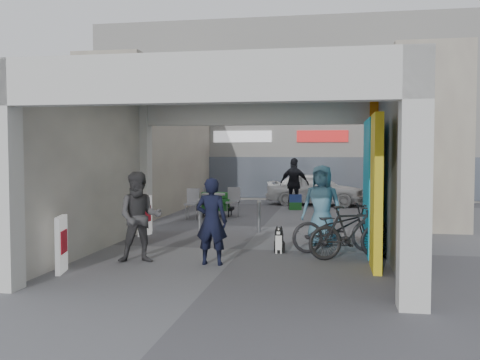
% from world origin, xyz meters
% --- Properties ---
extents(ground, '(90.00, 90.00, 0.00)m').
position_xyz_m(ground, '(0.00, 0.00, 0.00)').
color(ground, '#5E5E63').
rests_on(ground, ground).
extents(arcade_canopy, '(6.40, 6.45, 6.40)m').
position_xyz_m(arcade_canopy, '(0.54, -0.82, 2.30)').
color(arcade_canopy, silver).
rests_on(arcade_canopy, ground).
extents(far_building, '(18.00, 4.08, 8.00)m').
position_xyz_m(far_building, '(-0.00, 13.99, 3.99)').
color(far_building, white).
rests_on(far_building, ground).
extents(plaza_bldg_left, '(2.00, 9.00, 5.00)m').
position_xyz_m(plaza_bldg_left, '(-4.50, 7.50, 2.50)').
color(plaza_bldg_left, '#B2AC94').
rests_on(plaza_bldg_left, ground).
extents(plaza_bldg_right, '(2.00, 9.00, 5.00)m').
position_xyz_m(plaza_bldg_right, '(4.50, 7.50, 2.50)').
color(plaza_bldg_right, '#B2AC94').
rests_on(plaza_bldg_right, ground).
extents(bollard_left, '(0.09, 0.09, 0.85)m').
position_xyz_m(bollard_left, '(-1.56, 2.42, 0.42)').
color(bollard_left, '#989BA1').
rests_on(bollard_left, ground).
extents(bollard_center, '(0.09, 0.09, 0.81)m').
position_xyz_m(bollard_center, '(0.03, 2.52, 0.41)').
color(bollard_center, '#989BA1').
rests_on(bollard_center, ground).
extents(bollard_right, '(0.09, 0.09, 0.87)m').
position_xyz_m(bollard_right, '(1.69, 2.48, 0.44)').
color(bollard_right, '#989BA1').
rests_on(bollard_right, ground).
extents(advert_board_near, '(0.21, 0.55, 1.00)m').
position_xyz_m(advert_board_near, '(-2.75, -2.78, 0.51)').
color(advert_board_near, white).
rests_on(advert_board_near, ground).
extents(advert_board_far, '(0.20, 0.55, 1.00)m').
position_xyz_m(advert_board_far, '(-2.75, 1.47, 0.51)').
color(advert_board_far, white).
rests_on(advert_board_far, ground).
extents(cafe_set, '(1.59, 1.28, 0.96)m').
position_xyz_m(cafe_set, '(-1.91, 5.39, 0.34)').
color(cafe_set, '#9E9DA2').
rests_on(cafe_set, ground).
extents(produce_stand, '(1.17, 0.63, 0.77)m').
position_xyz_m(produce_stand, '(-1.88, 5.85, 0.30)').
color(produce_stand, black).
rests_on(produce_stand, ground).
extents(crate_stack, '(0.48, 0.39, 0.56)m').
position_xyz_m(crate_stack, '(0.60, 8.23, 0.28)').
color(crate_stack, '#1B5B1A').
rests_on(crate_stack, ground).
extents(border_collie, '(0.21, 0.42, 0.58)m').
position_xyz_m(border_collie, '(0.83, -0.28, 0.23)').
color(border_collie, black).
rests_on(border_collie, ground).
extents(man_with_dog, '(0.61, 0.40, 1.64)m').
position_xyz_m(man_with_dog, '(-0.30, -1.67, 0.82)').
color(man_with_dog, black).
rests_on(man_with_dog, ground).
extents(man_back_turned, '(1.00, 0.88, 1.74)m').
position_xyz_m(man_back_turned, '(-1.71, -1.70, 0.87)').
color(man_back_turned, '#3D3D40').
rests_on(man_back_turned, ground).
extents(man_elderly, '(0.99, 0.75, 1.82)m').
position_xyz_m(man_elderly, '(1.69, 0.82, 0.91)').
color(man_elderly, '#5588A6').
rests_on(man_elderly, ground).
extents(man_crates, '(1.20, 0.76, 1.90)m').
position_xyz_m(man_crates, '(0.56, 8.33, 0.95)').
color(man_crates, black).
rests_on(man_crates, ground).
extents(bicycle_front, '(2.07, 1.29, 1.02)m').
position_xyz_m(bicycle_front, '(2.03, 0.01, 0.51)').
color(bicycle_front, black).
rests_on(bicycle_front, ground).
extents(bicycle_rear, '(1.83, 1.13, 1.07)m').
position_xyz_m(bicycle_rear, '(2.30, -0.70, 0.53)').
color(bicycle_rear, black).
rests_on(bicycle_rear, ground).
extents(white_van, '(4.02, 2.13, 1.30)m').
position_xyz_m(white_van, '(1.27, 10.06, 0.65)').
color(white_van, white).
rests_on(white_van, ground).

